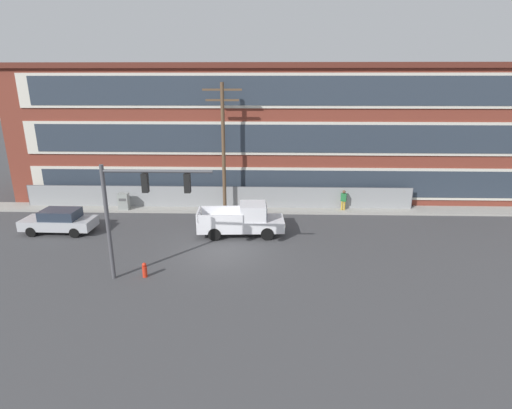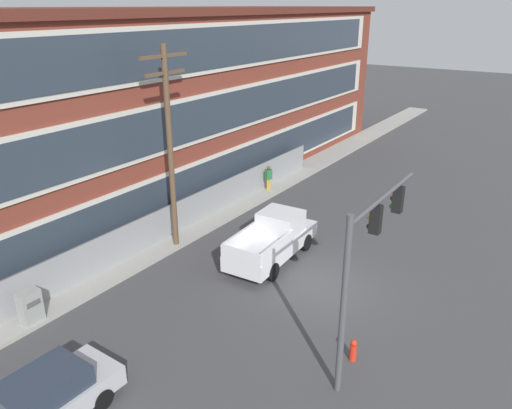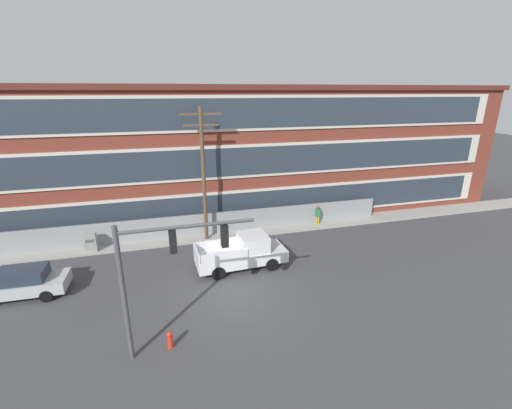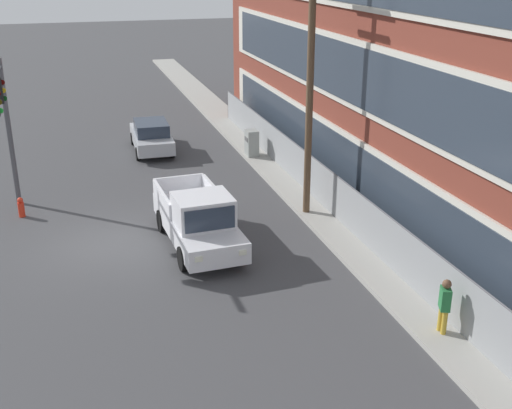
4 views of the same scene
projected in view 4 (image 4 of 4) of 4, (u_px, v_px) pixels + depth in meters
The scene contains 10 objects.
ground_plane at pixel (103, 245), 22.17m from camera, with size 160.00×160.00×0.00m, color #424244.
sidewalk_building_side at pixel (327, 216), 24.36m from camera, with size 80.00×1.96×0.16m, color #9E9B93.
chain_link_fence at pixel (321, 185), 25.11m from camera, with size 29.62×0.06×1.81m.
traffic_signal_mast at pixel (2, 111), 22.99m from camera, with size 5.23×0.43×5.79m.
pickup_truck_white at pixel (199, 221), 21.63m from camera, with size 5.60×2.30×2.08m.
sedan_silver at pixel (152, 136), 32.38m from camera, with size 4.60×1.95×1.56m.
utility_pole_near_corner at pixel (310, 79), 22.75m from camera, with size 2.75×0.26×9.41m.
electrical_cabinet at pixel (252, 144), 31.25m from camera, with size 0.75×0.56×1.42m.
pedestrian_near_cabinet at pixel (444, 305), 16.46m from camera, with size 0.46×0.37×1.69m.
fire_hydrant at pixel (21, 207), 24.38m from camera, with size 0.24×0.24×0.78m.
Camera 4 is at (20.81, -0.66, 9.38)m, focal length 45.00 mm.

